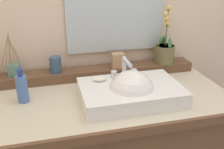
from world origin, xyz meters
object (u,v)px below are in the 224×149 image
object	(u,v)px
reed_diffuser	(14,69)
lotion_bottle	(22,88)
trinket_box	(118,60)
soap_bar	(100,79)
tumbler_cup	(55,65)
potted_plant	(165,50)
sink_basin	(131,93)

from	to	relation	value
reed_diffuser	lotion_bottle	distance (m)	0.23
trinket_box	lotion_bottle	bearing A→B (deg)	-158.38
soap_bar	lotion_bottle	world-z (taller)	lotion_bottle
soap_bar	tumbler_cup	bearing A→B (deg)	132.67
tumbler_cup	reed_diffuser	size ratio (longest dim) A/B	0.38
potted_plant	reed_diffuser	bearing A→B (deg)	178.88
tumbler_cup	trinket_box	world-z (taller)	tumbler_cup
tumbler_cup	lotion_bottle	size ratio (longest dim) A/B	0.53
soap_bar	reed_diffuser	world-z (taller)	reed_diffuser
potted_plant	tumbler_cup	world-z (taller)	potted_plant
soap_bar	tumbler_cup	world-z (taller)	tumbler_cup
sink_basin	soap_bar	xyz separation A→B (m)	(-0.14, 0.10, 0.05)
potted_plant	tumbler_cup	bearing A→B (deg)	179.69
potted_plant	tumbler_cup	size ratio (longest dim) A/B	3.76
trinket_box	soap_bar	bearing A→B (deg)	-124.45
sink_basin	trinket_box	xyz separation A→B (m)	(0.02, 0.32, 0.06)
tumbler_cup	lotion_bottle	distance (m)	0.27
trinket_box	reed_diffuser	bearing A→B (deg)	178.80
sink_basin	soap_bar	bearing A→B (deg)	143.86
potted_plant	trinket_box	bearing A→B (deg)	-178.81
soap_bar	trinket_box	world-z (taller)	trinket_box
lotion_bottle	reed_diffuser	bearing A→B (deg)	103.68
sink_basin	trinket_box	world-z (taller)	sink_basin
sink_basin	soap_bar	distance (m)	0.17
sink_basin	lotion_bottle	size ratio (longest dim) A/B	2.82
tumbler_cup	trinket_box	distance (m)	0.36
soap_bar	trinket_box	size ratio (longest dim) A/B	0.81
lotion_bottle	trinket_box	bearing A→B (deg)	20.51
sink_basin	soap_bar	world-z (taller)	sink_basin
trinket_box	lotion_bottle	distance (m)	0.57
tumbler_cup	reed_diffuser	world-z (taller)	reed_diffuser
tumbler_cup	soap_bar	bearing A→B (deg)	-47.33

